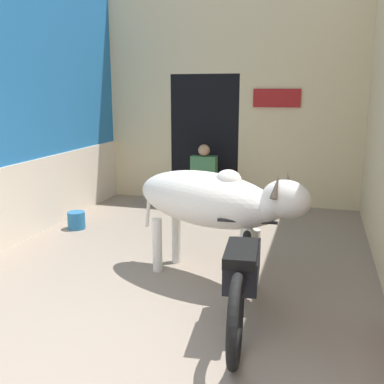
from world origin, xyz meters
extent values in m
cube|color=#236BAD|center=(-2.40, 2.79, 1.92)|extent=(0.18, 5.57, 3.84)
cube|color=silver|center=(-2.30, 2.79, 0.54)|extent=(0.03, 5.57, 1.08)
cube|color=beige|center=(0.00, 5.66, 3.09)|extent=(4.62, 0.18, 1.52)
cube|color=beige|center=(-1.71, 5.66, 1.16)|extent=(1.19, 0.18, 2.33)
cube|color=beige|center=(1.24, 5.66, 1.16)|extent=(2.15, 0.18, 2.33)
cube|color=black|center=(-0.48, 6.02, 1.16)|extent=(1.28, 0.90, 2.33)
cube|color=maroon|center=(0.82, 5.55, 1.91)|extent=(0.81, 0.03, 0.31)
ellipsoid|color=silver|center=(0.44, 2.08, 0.91)|extent=(1.84, 1.23, 0.58)
ellipsoid|color=silver|center=(0.72, 1.96, 1.15)|extent=(0.35, 0.33, 0.22)
cylinder|color=silver|center=(1.18, 1.77, 0.95)|extent=(0.46, 0.40, 0.39)
ellipsoid|color=silver|center=(1.32, 1.72, 1.04)|extent=(0.57, 0.47, 0.36)
cylinder|color=silver|center=(-0.33, 2.39, 0.71)|extent=(0.13, 0.09, 0.56)
cylinder|color=silver|center=(1.00, 2.03, 0.31)|extent=(0.11, 0.11, 0.62)
cylinder|color=silver|center=(0.87, 1.72, 0.31)|extent=(0.11, 0.11, 0.62)
cylinder|color=silver|center=(0.00, 2.44, 0.31)|extent=(0.11, 0.11, 0.62)
cylinder|color=silver|center=(-0.13, 2.12, 0.31)|extent=(0.11, 0.11, 0.62)
cone|color=#473D33|center=(1.33, 1.85, 1.18)|extent=(0.13, 0.18, 0.25)
cone|color=#473D33|center=(1.23, 1.61, 1.18)|extent=(0.13, 0.18, 0.25)
torus|color=black|center=(1.07, 0.58, 0.36)|extent=(0.15, 0.72, 0.72)
torus|color=black|center=(0.95, 1.84, 0.36)|extent=(0.15, 0.72, 0.72)
cube|color=black|center=(1.01, 1.21, 0.55)|extent=(0.35, 0.72, 0.28)
cube|color=black|center=(1.03, 1.02, 0.73)|extent=(0.31, 0.58, 0.09)
cylinder|color=black|center=(0.96, 1.70, 0.80)|extent=(0.58, 0.09, 0.03)
sphere|color=silver|center=(0.95, 1.79, 0.65)|extent=(0.15, 0.15, 0.15)
cube|color=brown|center=(-0.37, 4.99, 0.19)|extent=(0.32, 0.14, 0.38)
cube|color=brown|center=(-0.37, 5.08, 0.43)|extent=(0.32, 0.32, 0.11)
cube|color=#386B42|center=(-0.37, 5.15, 0.67)|extent=(0.45, 0.20, 0.48)
sphere|color=tan|center=(-0.37, 5.15, 1.01)|extent=(0.20, 0.20, 0.20)
cylinder|color=#DB6093|center=(-0.01, 5.25, 0.17)|extent=(0.23, 0.23, 0.35)
cylinder|color=#DB6093|center=(-0.01, 5.25, 0.37)|extent=(0.33, 0.33, 0.04)
cylinder|color=#23669E|center=(-1.87, 3.31, 0.13)|extent=(0.26, 0.26, 0.26)
camera|label=1|loc=(1.60, -2.44, 2.03)|focal=42.00mm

